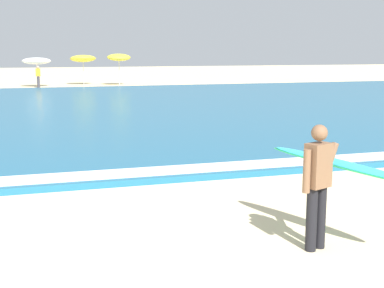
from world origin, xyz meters
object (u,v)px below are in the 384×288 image
beach_umbrella_4 (36,61)px  beach_umbrella_6 (119,57)px  beach_umbrella_5 (83,59)px  surfer_with_board (329,173)px  beachgoer_near_row_left (38,76)px

beach_umbrella_4 → beach_umbrella_6: bearing=2.3°
beach_umbrella_5 → beach_umbrella_6: (2.54, -1.44, 0.10)m
beach_umbrella_4 → beach_umbrella_6: beach_umbrella_6 is taller
surfer_with_board → beachgoer_near_row_left: (-3.08, 33.68, -0.19)m
surfer_with_board → beach_umbrella_4: bearing=95.2°
beach_umbrella_4 → beach_umbrella_6: size_ratio=0.87×
beach_umbrella_6 → beachgoer_near_row_left: (-5.99, -1.12, -1.27)m
beachgoer_near_row_left → surfer_with_board: bearing=-84.8°
beach_umbrella_5 → beach_umbrella_6: bearing=-29.5°
beach_umbrella_5 → beachgoer_near_row_left: beach_umbrella_5 is taller
beach_umbrella_4 → beach_umbrella_5: size_ratio=0.91×
beach_umbrella_4 → beach_umbrella_5: bearing=25.7°
surfer_with_board → beach_umbrella_6: size_ratio=1.02×
surfer_with_board → beach_umbrella_6: (2.91, 34.80, 1.09)m
beach_umbrella_4 → beach_umbrella_5: beach_umbrella_5 is taller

